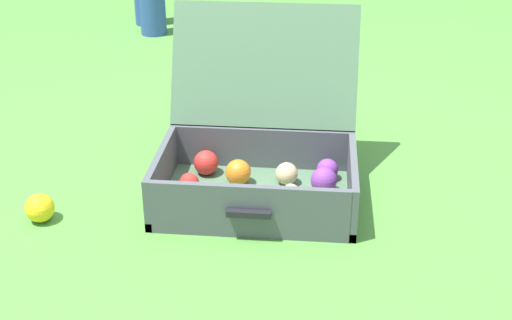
{
  "coord_description": "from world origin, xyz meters",
  "views": [
    {
      "loc": [
        0.16,
        -1.64,
        0.96
      ],
      "look_at": [
        0.01,
        -0.0,
        0.13
      ],
      "focal_mm": 49.01,
      "sensor_mm": 36.0,
      "label": 1
    }
  ],
  "objects": [
    {
      "name": "stray_ball_on_grass",
      "position": [
        -0.54,
        -0.15,
        0.04
      ],
      "size": [
        0.08,
        0.08,
        0.08
      ],
      "primitive_type": "sphere",
      "color": "yellow",
      "rests_on": "ground"
    },
    {
      "name": "ground_plane",
      "position": [
        0.0,
        0.0,
        0.0
      ],
      "size": [
        16.0,
        16.0,
        0.0
      ],
      "primitive_type": "plane",
      "color": "#4C8C38"
    },
    {
      "name": "open_suitcase",
      "position": [
        0.01,
        0.06,
        0.11
      ],
      "size": [
        0.53,
        0.54,
        0.47
      ],
      "color": "#4C7051",
      "rests_on": "ground"
    }
  ]
}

